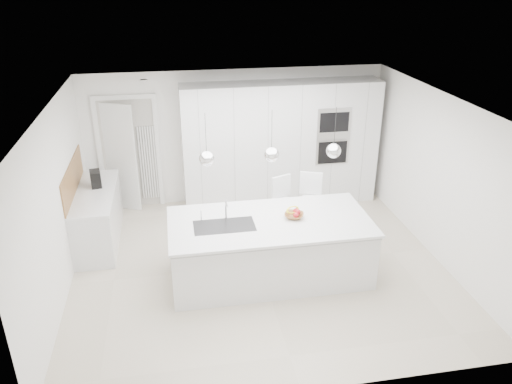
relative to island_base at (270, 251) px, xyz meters
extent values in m
plane|color=beige|center=(-0.10, 0.30, -0.43)|extent=(5.50, 5.50, 0.00)
plane|color=white|center=(-0.10, 2.80, 0.82)|extent=(5.50, 0.00, 5.50)
plane|color=white|center=(-2.85, 0.30, 0.82)|extent=(0.00, 5.00, 5.00)
plane|color=white|center=(-0.10, 0.30, 2.07)|extent=(5.50, 5.50, 0.00)
cube|color=silver|center=(0.70, 2.50, 0.72)|extent=(3.60, 0.60, 2.30)
cube|color=white|center=(-2.30, 2.72, 0.57)|extent=(0.76, 0.38, 2.00)
cube|color=silver|center=(-2.55, 1.50, 0.00)|extent=(0.60, 1.80, 0.86)
cube|color=white|center=(-2.55, 1.50, 0.45)|extent=(0.62, 1.82, 0.04)
cube|color=olive|center=(-2.84, 1.50, 0.72)|extent=(0.02, 1.80, 0.50)
cube|color=silver|center=(0.00, 0.00, 0.00)|extent=(2.80, 1.20, 0.86)
cube|color=white|center=(0.00, 0.05, 0.45)|extent=(2.84, 1.40, 0.04)
cylinder|color=white|center=(-0.60, 0.20, 0.62)|extent=(0.02, 0.02, 0.30)
sphere|color=white|center=(-0.85, 0.00, 1.47)|extent=(0.20, 0.20, 0.20)
sphere|color=white|center=(0.00, 0.00, 1.47)|extent=(0.20, 0.20, 0.20)
sphere|color=white|center=(0.85, 0.00, 1.47)|extent=(0.20, 0.20, 0.20)
imported|color=olive|center=(0.35, 0.07, 0.50)|extent=(0.35, 0.35, 0.07)
cube|color=black|center=(-2.53, 1.71, 0.60)|extent=(0.20, 0.27, 0.27)
sphere|color=red|center=(0.41, 0.09, 0.54)|extent=(0.09, 0.09, 0.09)
sphere|color=red|center=(0.39, 0.12, 0.54)|extent=(0.09, 0.09, 0.09)
sphere|color=red|center=(0.37, 0.01, 0.54)|extent=(0.08, 0.08, 0.08)
torus|color=yellow|center=(0.33, 0.09, 0.59)|extent=(0.24, 0.17, 0.21)
camera|label=1|loc=(-1.28, -6.03, 3.73)|focal=35.00mm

